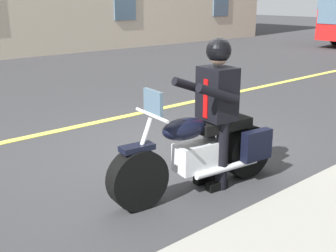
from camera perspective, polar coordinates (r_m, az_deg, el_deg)
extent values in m
plane|color=#333335|center=(6.25, 0.63, -3.40)|extent=(80.00, 80.00, 0.00)
cube|color=#E5DB4C|center=(7.78, -9.19, 0.54)|extent=(60.00, 0.16, 0.01)
cylinder|color=black|center=(4.53, -4.06, -7.09)|extent=(0.68, 0.28, 0.66)
cylinder|color=black|center=(5.40, 10.38, -3.27)|extent=(0.68, 0.28, 0.66)
cube|color=silver|center=(4.91, 4.07, -4.01)|extent=(0.59, 0.35, 0.32)
ellipsoid|color=black|center=(4.67, 2.22, -0.38)|extent=(0.59, 0.35, 0.24)
cube|color=black|center=(5.01, 7.32, 0.22)|extent=(0.73, 0.37, 0.12)
cube|color=black|center=(5.17, 11.75, -2.51)|extent=(0.41, 0.17, 0.36)
cube|color=black|center=(5.47, 8.49, -1.25)|extent=(0.41, 0.17, 0.36)
cylinder|color=silver|center=(4.44, -3.90, -3.84)|extent=(0.35, 0.09, 0.76)
cylinder|color=silver|center=(4.39, -2.20, 1.45)|extent=(0.11, 0.60, 0.04)
cube|color=black|center=(4.40, -4.15, -2.92)|extent=(0.38, 0.20, 0.06)
cylinder|color=silver|center=(5.03, 7.88, -5.55)|extent=(0.90, 0.19, 0.08)
cube|color=slate|center=(4.37, -1.99, 3.01)|extent=(0.08, 0.32, 0.28)
cylinder|color=black|center=(4.97, 7.21, -3.83)|extent=(0.14, 0.14, 0.84)
cube|color=black|center=(5.07, 6.54, -7.88)|extent=(0.27, 0.14, 0.10)
cylinder|color=black|center=(5.14, 5.47, -3.06)|extent=(0.14, 0.14, 0.84)
cube|color=black|center=(5.24, 4.84, -6.99)|extent=(0.27, 0.14, 0.10)
cube|color=black|center=(4.86, 6.59, 4.33)|extent=(0.37, 0.44, 0.60)
cube|color=red|center=(4.77, 5.10, 3.64)|extent=(0.03, 0.07, 0.44)
cylinder|color=black|center=(4.57, 6.66, 4.29)|extent=(0.56, 0.17, 0.28)
cylinder|color=black|center=(4.90, 3.33, 5.25)|extent=(0.56, 0.17, 0.28)
sphere|color=tan|center=(4.78, 6.76, 9.36)|extent=(0.22, 0.22, 0.22)
sphere|color=black|center=(4.78, 6.79, 9.96)|extent=(0.28, 0.28, 0.28)
cube|color=slate|center=(22.85, 7.10, 16.37)|extent=(1.10, 0.06, 1.60)
cube|color=slate|center=(18.84, -5.77, 16.32)|extent=(1.10, 0.06, 1.60)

